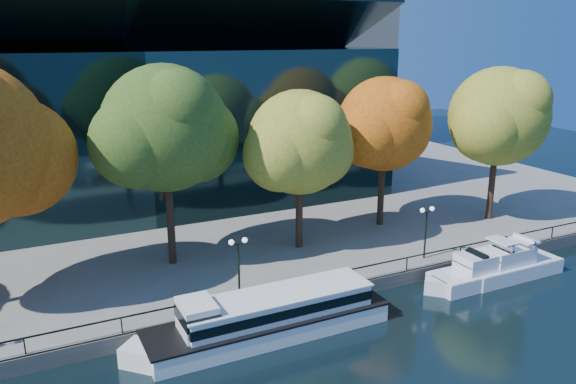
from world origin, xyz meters
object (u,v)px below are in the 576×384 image
tour_boat (264,316)px  tree_2 (168,131)px  tree_3 (302,144)px  tree_5 (500,119)px  tree_4 (386,126)px  lamp_2 (426,221)px  cruiser_near (484,270)px  lamp_1 (238,254)px  cruiser_far (508,265)px

tour_boat → tree_2: size_ratio=1.12×
tree_2 → tree_3: size_ratio=1.17×
tree_3 → tree_5: 19.08m
tour_boat → tree_2: (-2.30, 10.94, 9.55)m
tree_4 → lamp_2: size_ratio=3.23×
lamp_2 → tree_4: bearing=77.4°
tree_5 → tree_4: bearing=162.9°
tree_2 → lamp_2: size_ratio=3.60×
cruiser_near → lamp_1: size_ratio=2.56×
lamp_1 → tree_2: bearing=106.1°
lamp_1 → lamp_2: same height
cruiser_near → cruiser_far: (2.24, -0.15, 0.01)m
tour_boat → lamp_1: (-0.16, 3.49, 2.67)m
tree_4 → lamp_1: bearing=-154.5°
tree_2 → lamp_1: tree_2 is taller
tree_4 → tour_boat: bearing=-145.4°
cruiser_far → tree_2: 26.52m
cruiser_near → tree_4: size_ratio=0.79×
tour_boat → tree_5: tree_5 is taller
tree_2 → lamp_1: 10.37m
tour_boat → tree_5: size_ratio=1.18×
cruiser_far → tree_4: bearing=104.2°
cruiser_far → lamp_1: bearing=169.2°
lamp_1 → cruiser_far: bearing=-10.8°
tree_4 → lamp_2: bearing=-102.6°
tree_5 → tree_2: bearing=175.0°
tour_boat → cruiser_far: size_ratio=1.79×
cruiser_near → tree_4: bearing=93.6°
tour_boat → tree_4: tree_4 is taller
tree_2 → cruiser_near: bearing=-29.4°
cruiser_near → tree_5: bearing=42.7°
tour_boat → lamp_1: 4.39m
cruiser_far → tree_5: tree_5 is taller
lamp_2 → tour_boat: bearing=-166.8°
cruiser_near → cruiser_far: cruiser_near is taller
tour_boat → tree_4: 21.90m
cruiser_far → tree_2: (-21.88, 11.23, 9.92)m
tree_4 → cruiser_far: bearing=-75.8°
tree_2 → lamp_1: (2.15, -7.46, -6.88)m
tour_boat → lamp_1: size_ratio=4.04×
tree_2 → tree_3: (9.90, -1.19, -1.59)m
tour_boat → tree_2: 14.70m
cruiser_near → lamp_2: size_ratio=2.56×
cruiser_near → cruiser_far: size_ratio=1.14×
tour_boat → tree_5: (26.60, 8.40, 8.90)m
tree_2 → tree_3: bearing=-6.9°
cruiser_near → lamp_2: 5.36m
tour_boat → tree_5: bearing=17.5°
cruiser_far → lamp_1: size_ratio=2.25×
cruiser_far → tree_4: 15.02m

